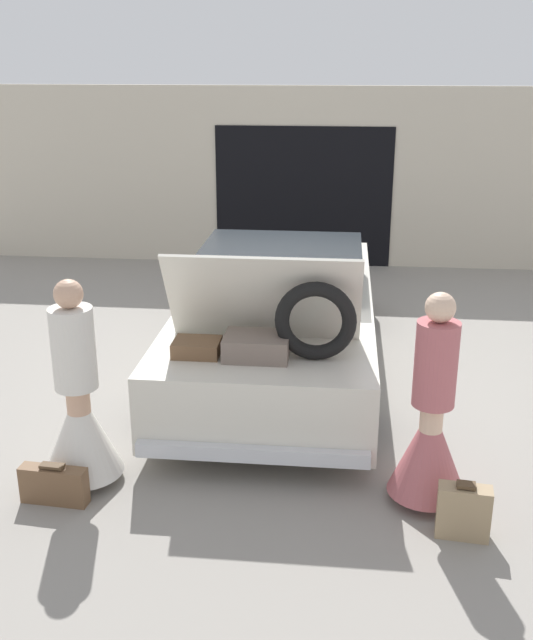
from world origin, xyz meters
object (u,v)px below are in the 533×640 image
object	(u,v)px
person_left	(79,413)
person_right	(430,430)
suitcase_beside_left_person	(54,485)
suitcase_beside_right_person	(464,512)
car	(279,315)

from	to	relation	value
person_left	person_right	distance (m)	2.69
suitcase_beside_left_person	suitcase_beside_right_person	world-z (taller)	suitcase_beside_right_person
person_left	person_right	world-z (taller)	person_left
car	person_right	bearing A→B (deg)	-61.41
person_left	suitcase_beside_left_person	xyz separation A→B (m)	(-0.12, -0.34, -0.45)
person_left	suitcase_beside_left_person	bearing A→B (deg)	-9.30
person_left	suitcase_beside_right_person	world-z (taller)	person_left
suitcase_beside_left_person	car	bearing A→B (deg)	62.31
person_right	suitcase_beside_left_person	size ratio (longest dim) A/B	3.17
car	suitcase_beside_right_person	bearing A→B (deg)	-61.80
car	suitcase_beside_left_person	xyz separation A→B (m)	(-1.47, -2.79, -0.45)
car	person_right	xyz separation A→B (m)	(1.35, -2.47, -0.01)
person_right	suitcase_beside_right_person	world-z (taller)	person_right
car	suitcase_beside_right_person	size ratio (longest dim) A/B	11.27
suitcase_beside_left_person	suitcase_beside_right_person	distance (m)	3.03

